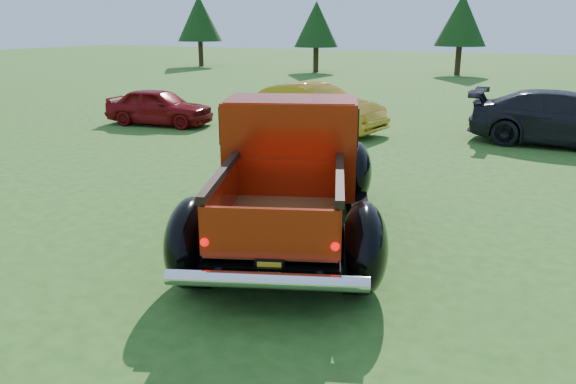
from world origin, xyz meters
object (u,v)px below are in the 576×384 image
object	(u,v)px
show_car_yellow	(314,108)
tree_mid_left	(461,20)
tree_west	(316,24)
show_car_red	(159,106)
pickup_truck	(291,167)
tree_far_west	(199,18)
show_car_grey	(567,119)

from	to	relation	value
show_car_yellow	tree_mid_left	bearing A→B (deg)	8.28
tree_west	show_car_red	size ratio (longest dim) A/B	1.31
pickup_truck	tree_far_west	bearing A→B (deg)	105.77
tree_west	pickup_truck	xyz separation A→B (m)	(11.56, -27.79, -2.11)
show_car_grey	show_car_red	bearing A→B (deg)	102.01
pickup_truck	show_car_yellow	world-z (taller)	pickup_truck
show_car_red	show_car_yellow	bearing A→B (deg)	-83.89
pickup_truck	tree_west	bearing A→B (deg)	91.53
pickup_truck	show_car_red	bearing A→B (deg)	118.94
tree_mid_left	pickup_truck	xyz separation A→B (m)	(2.56, -29.79, -2.38)
show_car_grey	tree_mid_left	bearing A→B (deg)	18.76
tree_mid_left	tree_west	bearing A→B (deg)	-167.47
show_car_red	show_car_grey	bearing A→B (deg)	-86.51
tree_far_west	show_car_grey	bearing A→B (deg)	-37.79
tree_far_west	tree_west	bearing A→B (deg)	-5.71
tree_mid_left	pickup_truck	distance (m)	30.00
pickup_truck	show_car_red	world-z (taller)	pickup_truck
show_car_red	show_car_yellow	world-z (taller)	show_car_yellow
tree_far_west	show_car_yellow	distance (m)	28.02
tree_mid_left	tree_far_west	bearing A→B (deg)	-176.99
tree_far_west	show_car_red	distance (m)	26.00
show_car_yellow	show_car_grey	xyz separation A→B (m)	(6.98, 1.07, 0.01)
tree_mid_left	show_car_yellow	size ratio (longest dim) A/B	1.14
tree_far_west	pickup_truck	xyz separation A→B (m)	(21.56, -28.79, -2.52)
tree_west	pickup_truck	world-z (taller)	tree_west
tree_mid_left	show_car_red	world-z (taller)	tree_mid_left
tree_mid_left	pickup_truck	size ratio (longest dim) A/B	0.83
tree_far_west	show_car_grey	world-z (taller)	tree_far_west
tree_far_west	show_car_yellow	size ratio (longest dim) A/B	1.18
tree_west	tree_mid_left	xyz separation A→B (m)	(9.00, 2.00, 0.27)
tree_far_west	tree_mid_left	bearing A→B (deg)	3.01
tree_mid_left	show_car_yellow	bearing A→B (deg)	-91.27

